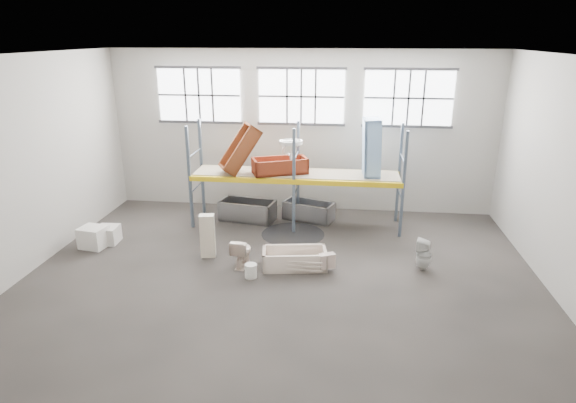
# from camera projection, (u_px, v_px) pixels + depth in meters

# --- Properties ---
(floor) EXTENTS (12.00, 10.00, 0.10)m
(floor) POSITION_uv_depth(u_px,v_px,m) (280.00, 281.00, 11.26)
(floor) COLOR #4C4642
(floor) RESTS_ON ground
(ceiling) EXTENTS (12.00, 10.00, 0.10)m
(ceiling) POSITION_uv_depth(u_px,v_px,m) (279.00, 53.00, 9.58)
(ceiling) COLOR silver
(ceiling) RESTS_ON ground
(wall_back) EXTENTS (12.00, 0.10, 5.00)m
(wall_back) POSITION_uv_depth(u_px,v_px,m) (301.00, 132.00, 15.16)
(wall_back) COLOR #AFABA2
(wall_back) RESTS_ON ground
(wall_front) EXTENTS (12.00, 0.10, 5.00)m
(wall_front) POSITION_uv_depth(u_px,v_px,m) (223.00, 294.00, 5.68)
(wall_front) COLOR #9C9890
(wall_front) RESTS_ON ground
(wall_left) EXTENTS (0.10, 10.00, 5.00)m
(wall_left) POSITION_uv_depth(u_px,v_px,m) (19.00, 167.00, 11.09)
(wall_left) COLOR #A4A097
(wall_left) RESTS_ON ground
(wall_right) EXTENTS (0.10, 10.00, 5.00)m
(wall_right) POSITION_uv_depth(u_px,v_px,m) (576.00, 186.00, 9.75)
(wall_right) COLOR #A8A49B
(wall_right) RESTS_ON ground
(window_left) EXTENTS (2.60, 0.04, 1.60)m
(window_left) POSITION_uv_depth(u_px,v_px,m) (199.00, 95.00, 15.05)
(window_left) COLOR white
(window_left) RESTS_ON wall_back
(window_mid) EXTENTS (2.60, 0.04, 1.60)m
(window_mid) POSITION_uv_depth(u_px,v_px,m) (301.00, 97.00, 14.69)
(window_mid) COLOR white
(window_mid) RESTS_ON wall_back
(window_right) EXTENTS (2.60, 0.04, 1.60)m
(window_right) POSITION_uv_depth(u_px,v_px,m) (408.00, 98.00, 14.34)
(window_right) COLOR white
(window_right) RESTS_ON wall_back
(rack_upright_la) EXTENTS (0.08, 0.08, 3.00)m
(rack_upright_la) POSITION_uv_depth(u_px,v_px,m) (190.00, 178.00, 13.80)
(rack_upright_la) COLOR slate
(rack_upright_la) RESTS_ON floor
(rack_upright_lb) EXTENTS (0.08, 0.08, 3.00)m
(rack_upright_lb) POSITION_uv_depth(u_px,v_px,m) (202.00, 167.00, 14.93)
(rack_upright_lb) COLOR slate
(rack_upright_lb) RESTS_ON floor
(rack_upright_ma) EXTENTS (0.08, 0.08, 3.00)m
(rack_upright_ma) POSITION_uv_depth(u_px,v_px,m) (294.00, 182.00, 13.47)
(rack_upright_ma) COLOR slate
(rack_upright_ma) RESTS_ON floor
(rack_upright_mb) EXTENTS (0.08, 0.08, 3.00)m
(rack_upright_mb) POSITION_uv_depth(u_px,v_px,m) (298.00, 170.00, 14.59)
(rack_upright_mb) COLOR slate
(rack_upright_mb) RESTS_ON floor
(rack_upright_ra) EXTENTS (0.08, 0.08, 3.00)m
(rack_upright_ra) POSITION_uv_depth(u_px,v_px,m) (403.00, 186.00, 13.13)
(rack_upright_ra) COLOR slate
(rack_upright_ra) RESTS_ON floor
(rack_upright_rb) EXTENTS (0.08, 0.08, 3.00)m
(rack_upright_rb) POSITION_uv_depth(u_px,v_px,m) (399.00, 174.00, 14.26)
(rack_upright_rb) COLOR slate
(rack_upright_rb) RESTS_ON floor
(rack_beam_front) EXTENTS (6.00, 0.10, 0.14)m
(rack_beam_front) POSITION_uv_depth(u_px,v_px,m) (294.00, 182.00, 13.47)
(rack_beam_front) COLOR yellow
(rack_beam_front) RESTS_ON floor
(rack_beam_back) EXTENTS (6.00, 0.10, 0.14)m
(rack_beam_back) POSITION_uv_depth(u_px,v_px,m) (298.00, 170.00, 14.59)
(rack_beam_back) COLOR yellow
(rack_beam_back) RESTS_ON floor
(shelf_deck) EXTENTS (5.90, 1.10, 0.03)m
(shelf_deck) POSITION_uv_depth(u_px,v_px,m) (296.00, 173.00, 14.00)
(shelf_deck) COLOR gray
(shelf_deck) RESTS_ON floor
(wet_patch) EXTENTS (1.80, 1.80, 0.00)m
(wet_patch) POSITION_uv_depth(u_px,v_px,m) (293.00, 234.00, 13.77)
(wet_patch) COLOR black
(wet_patch) RESTS_ON floor
(bathtub_beige) EXTENTS (1.64, 0.95, 0.46)m
(bathtub_beige) POSITION_uv_depth(u_px,v_px,m) (294.00, 258.00, 11.76)
(bathtub_beige) COLOR beige
(bathtub_beige) RESTS_ON floor
(cistern_spare) EXTENTS (0.42, 0.32, 0.36)m
(cistern_spare) POSITION_uv_depth(u_px,v_px,m) (327.00, 261.00, 11.52)
(cistern_spare) COLOR #C1A89D
(cistern_spare) RESTS_ON bathtub_beige
(sink_in_tub) EXTENTS (0.62, 0.62, 0.17)m
(sink_in_tub) POSITION_uv_depth(u_px,v_px,m) (299.00, 262.00, 11.71)
(sink_in_tub) COLOR beige
(sink_in_tub) RESTS_ON bathtub_beige
(toilet_beige) EXTENTS (0.49, 0.77, 0.74)m
(toilet_beige) POSITION_uv_depth(u_px,v_px,m) (242.00, 252.00, 11.79)
(toilet_beige) COLOR beige
(toilet_beige) RESTS_ON floor
(cistern_tall) EXTENTS (0.40, 0.29, 1.13)m
(cistern_tall) POSITION_uv_depth(u_px,v_px,m) (208.00, 236.00, 12.22)
(cistern_tall) COLOR beige
(cistern_tall) RESTS_ON floor
(toilet_white) EXTENTS (0.44, 0.44, 0.79)m
(toilet_white) POSITION_uv_depth(u_px,v_px,m) (424.00, 255.00, 11.58)
(toilet_white) COLOR silver
(toilet_white) RESTS_ON floor
(steel_tub_left) EXTENTS (1.76, 1.05, 0.60)m
(steel_tub_left) POSITION_uv_depth(u_px,v_px,m) (248.00, 210.00, 14.76)
(steel_tub_left) COLOR #9B9EA4
(steel_tub_left) RESTS_ON floor
(steel_tub_right) EXTENTS (1.64, 1.15, 0.55)m
(steel_tub_right) POSITION_uv_depth(u_px,v_px,m) (309.00, 211.00, 14.82)
(steel_tub_right) COLOR #B2B3B9
(steel_tub_right) RESTS_ON floor
(rust_tub_flat) EXTENTS (1.71, 1.24, 0.44)m
(rust_tub_flat) POSITION_uv_depth(u_px,v_px,m) (280.00, 166.00, 13.89)
(rust_tub_flat) COLOR maroon
(rust_tub_flat) RESTS_ON shelf_deck
(rust_tub_tilted) EXTENTS (1.39, 1.16, 1.46)m
(rust_tub_tilted) POSITION_uv_depth(u_px,v_px,m) (240.00, 149.00, 13.80)
(rust_tub_tilted) COLOR maroon
(rust_tub_tilted) RESTS_ON shelf_deck
(sink_on_shelf) EXTENTS (0.79, 0.71, 0.58)m
(sink_on_shelf) POSITION_uv_depth(u_px,v_px,m) (291.00, 159.00, 13.50)
(sink_on_shelf) COLOR silver
(sink_on_shelf) RESTS_ON rust_tub_flat
(blue_tub_upright) EXTENTS (0.56, 0.79, 1.64)m
(blue_tub_upright) POSITION_uv_depth(u_px,v_px,m) (372.00, 148.00, 13.48)
(blue_tub_upright) COLOR #8EBAEE
(blue_tub_upright) RESTS_ON shelf_deck
(bucket) EXTENTS (0.34, 0.34, 0.33)m
(bucket) POSITION_uv_depth(u_px,v_px,m) (251.00, 271.00, 11.28)
(bucket) COLOR white
(bucket) RESTS_ON floor
(carton_near) EXTENTS (0.74, 0.66, 0.56)m
(carton_near) POSITION_uv_depth(u_px,v_px,m) (94.00, 237.00, 12.86)
(carton_near) COLOR white
(carton_near) RESTS_ON floor
(carton_far) EXTENTS (0.58, 0.58, 0.46)m
(carton_far) POSITION_uv_depth(u_px,v_px,m) (108.00, 235.00, 13.15)
(carton_far) COLOR silver
(carton_far) RESTS_ON floor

